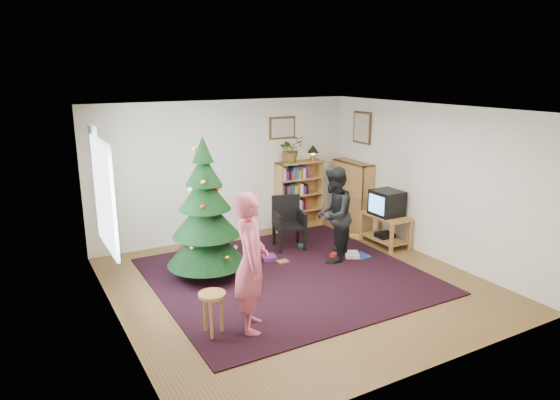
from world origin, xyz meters
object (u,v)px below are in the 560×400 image
armchair (286,220)px  person_standing (251,263)px  bookshelf_right (352,194)px  picture_back (282,128)px  person_by_chair (334,215)px  table_lamp (313,150)px  stool (212,303)px  crt_tv (387,203)px  tv_stand (385,227)px  picture_right (362,128)px  christmas_tree (206,221)px  potted_plant (291,149)px  bookshelf_back (299,194)px

armchair → person_standing: size_ratio=0.54×
armchair → bookshelf_right: bearing=26.8°
picture_back → bookshelf_right: bearing=-29.6°
person_by_chair → table_lamp: bearing=-154.2°
stool → person_standing: (0.46, -0.09, 0.43)m
crt_tv → person_by_chair: person_by_chair is taller
tv_stand → table_lamp: 2.10m
crt_tv → armchair: 1.77m
picture_back → picture_right: 1.51m
christmas_tree → potted_plant: (2.31, 1.48, 0.67)m
bookshelf_right → crt_tv: bookshelf_right is taller
stool → table_lamp: 4.71m
stool → tv_stand: bearing=20.5°
christmas_tree → person_by_chair: christmas_tree is taller
bookshelf_back → table_lamp: size_ratio=4.32×
bookshelf_right → person_by_chair: bearing=133.6°
tv_stand → stool: tv_stand is taller
armchair → crt_tv: bearing=-11.1°
potted_plant → person_by_chair: bearing=-99.1°
picture_back → stool: 4.53m
tv_stand → armchair: 1.76m
potted_plant → table_lamp: 0.50m
picture_right → picture_back: bearing=151.3°
crt_tv → person_standing: bearing=-155.7°
picture_back → bookshelf_back: (0.31, -0.14, -1.29)m
christmas_tree → bookshelf_back: christmas_tree is taller
tv_stand → armchair: bearing=154.7°
person_by_chair → potted_plant: bearing=-140.0°
picture_right → christmas_tree: bearing=-165.8°
christmas_tree → person_by_chair: 2.05m
table_lamp → picture_right: bearing=-39.5°
picture_back → bookshelf_back: size_ratio=0.42×
crt_tv → table_lamp: (-0.46, 1.67, 0.74)m
table_lamp → stool: bearing=-137.4°
person_standing → person_by_chair: (2.11, 1.33, -0.07)m
bookshelf_right → armchair: bearing=102.6°
armchair → person_standing: 2.91m
table_lamp → picture_back: bearing=167.5°
armchair → stool: 3.13m
bookshelf_right → person_by_chair: person_by_chair is taller
picture_right → christmas_tree: 3.79m
crt_tv → potted_plant: (-0.96, 1.67, 0.78)m
picture_back → table_lamp: picture_back is taller
christmas_tree → potted_plant: 2.83m
bookshelf_right → armchair: bookshelf_right is taller
potted_plant → tv_stand: bearing=-60.1°
bookshelf_back → tv_stand: 1.87m
christmas_tree → armchair: bearing=18.4°
table_lamp → crt_tv: bearing=-74.7°
person_standing → bookshelf_right: bearing=-27.9°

